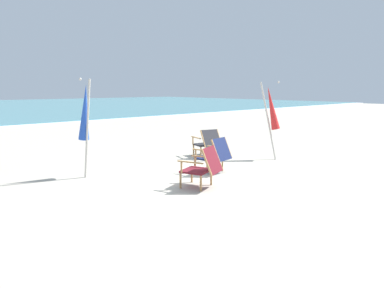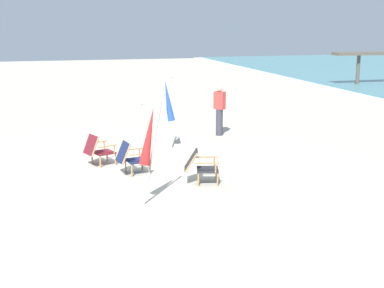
# 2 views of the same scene
# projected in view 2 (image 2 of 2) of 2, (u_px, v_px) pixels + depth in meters

# --- Properties ---
(ground_plane) EXTENTS (80.00, 80.00, 0.00)m
(ground_plane) POSITION_uv_depth(u_px,v_px,m) (126.00, 171.00, 13.18)
(ground_plane) COLOR #B7AF9E
(beach_chair_mid_center) EXTENTS (0.79, 0.86, 0.81)m
(beach_chair_mid_center) POSITION_uv_depth(u_px,v_px,m) (98.00, 149.00, 13.61)
(beach_chair_mid_center) COLOR maroon
(beach_chair_mid_center) RESTS_ON ground
(beach_chair_far_center) EXTENTS (0.69, 0.80, 0.80)m
(beach_chair_far_center) POSITION_uv_depth(u_px,v_px,m) (131.00, 157.00, 12.83)
(beach_chair_far_center) COLOR #19234C
(beach_chair_far_center) RESTS_ON ground
(beach_chair_front_left) EXTENTS (0.75, 0.89, 0.77)m
(beach_chair_front_left) POSITION_uv_depth(u_px,v_px,m) (200.00, 165.00, 12.10)
(beach_chair_front_left) COLOR #28282D
(beach_chair_front_left) RESTS_ON ground
(umbrella_furled_red) EXTENTS (0.39, 0.57, 2.08)m
(umbrella_furled_red) POSITION_uv_depth(u_px,v_px,m) (149.00, 137.00, 10.58)
(umbrella_furled_red) COLOR #B7B2A8
(umbrella_furled_red) RESTS_ON ground
(umbrella_furled_blue) EXTENTS (0.28, 0.45, 2.11)m
(umbrella_furled_blue) POSITION_uv_depth(u_px,v_px,m) (168.00, 102.00, 15.20)
(umbrella_furled_blue) COLOR #B7B2A8
(umbrella_furled_blue) RESTS_ON ground
(person_near_chairs) EXTENTS (0.39, 0.37, 1.63)m
(person_near_chairs) POSITION_uv_depth(u_px,v_px,m) (219.00, 110.00, 17.15)
(person_near_chairs) COLOR #383842
(person_near_chairs) RESTS_ON ground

